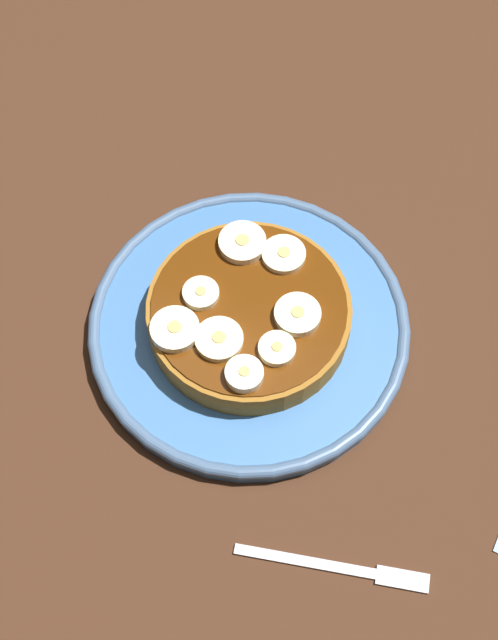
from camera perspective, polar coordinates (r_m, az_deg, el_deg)
ground_plane at (r=70.99cm, az=0.00°, el=-1.33°), size 140.00×140.00×3.00cm
plate at (r=68.85cm, az=0.00°, el=-0.41°), size 23.95×23.95×1.69cm
pancake_stack at (r=67.33cm, az=-0.07°, el=0.44°), size 15.06×15.42×2.65cm
banana_slice_0 at (r=64.60cm, az=-1.86°, el=-1.22°), size 3.43×3.43×0.81cm
banana_slice_1 at (r=65.64cm, az=3.05°, el=0.50°), size 3.35×3.35×0.93cm
banana_slice_2 at (r=66.48cm, az=-2.98°, el=1.65°), size 2.66×2.66×0.78cm
banana_slice_3 at (r=64.27cm, az=1.73°, el=-1.80°), size 2.66×2.66×0.79cm
banana_slice_4 at (r=68.57cm, az=-0.41°, el=4.76°), size 3.56×3.56×0.90cm
banana_slice_5 at (r=65.08cm, az=-4.58°, el=-0.61°), size 3.52×3.52×0.91cm
banana_slice_6 at (r=68.16cm, az=2.15°, el=4.03°), size 3.26×3.26×0.74cm
banana_slice_7 at (r=63.27cm, az=-0.30°, el=-3.37°), size 2.68×2.68×1.02cm
fork at (r=63.45cm, az=5.85°, el=-14.96°), size 1.93×13.04×0.50cm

